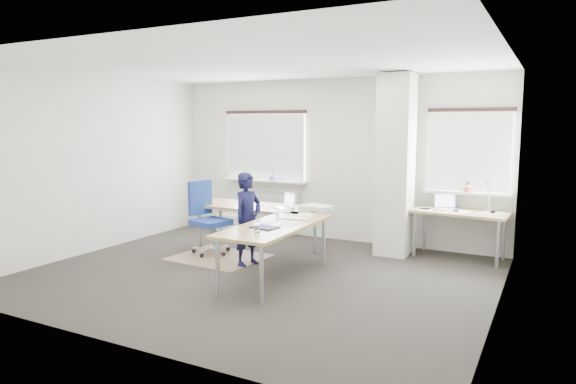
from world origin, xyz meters
The scene contains 8 objects.
ground centered at (0.00, 0.00, 0.00)m, with size 6.00×6.00×0.00m, color #282420.
room_shell centered at (0.18, 0.45, 1.75)m, with size 6.04×5.04×2.82m.
floor_mat centered at (-0.99, 0.50, 0.00)m, with size 1.32×1.12×0.01m, color #836147.
white_crate centered at (-1.89, 2.25, 0.16)m, with size 0.54×0.38×0.32m, color white.
desk_main centered at (-0.15, 0.57, 0.69)m, with size 2.43×2.60×0.96m.
desk_side centered at (2.26, 2.15, 0.69)m, with size 1.45×0.81×1.22m.
task_chair centered at (-1.28, 0.65, 0.32)m, with size 0.63×0.62×1.14m.
person centered at (-0.38, 0.37, 0.67)m, with size 0.49×0.32×1.34m, color black.
Camera 1 is at (3.49, -5.77, 2.03)m, focal length 32.00 mm.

